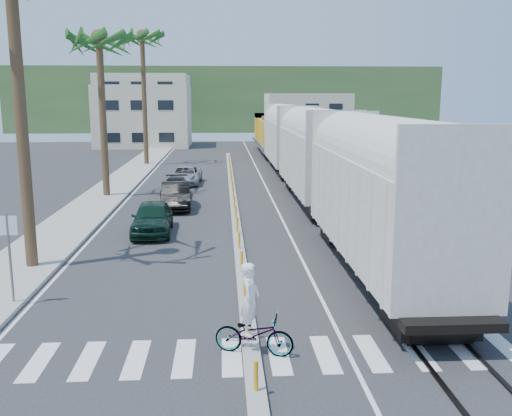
{
  "coord_description": "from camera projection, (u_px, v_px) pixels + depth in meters",
  "views": [
    {
      "loc": [
        -0.68,
        -15.48,
        6.47
      ],
      "look_at": [
        0.68,
        7.44,
        2.0
      ],
      "focal_mm": 40.0,
      "sensor_mm": 36.0,
      "label": 1
    }
  ],
  "objects": [
    {
      "name": "ground",
      "position": [
        248.0,
        325.0,
        16.45
      ],
      "size": [
        140.0,
        140.0,
        0.0
      ],
      "primitive_type": "plane",
      "color": "#28282B",
      "rests_on": "ground"
    },
    {
      "name": "sidewalk",
      "position": [
        112.0,
        189.0,
        40.43
      ],
      "size": [
        3.0,
        90.0,
        0.15
      ],
      "primitive_type": "cube",
      "color": "gray",
      "rests_on": "ground"
    },
    {
      "name": "rails",
      "position": [
        296.0,
        182.0,
        44.17
      ],
      "size": [
        1.56,
        100.0,
        0.06
      ],
      "color": "black",
      "rests_on": "ground"
    },
    {
      "name": "median",
      "position": [
        234.0,
        200.0,
        35.99
      ],
      "size": [
        0.45,
        60.0,
        0.85
      ],
      "color": "gray",
      "rests_on": "ground"
    },
    {
      "name": "crosswalk",
      "position": [
        251.0,
        356.0,
        14.48
      ],
      "size": [
        14.0,
        2.2,
        0.01
      ],
      "primitive_type": "cube",
      "color": "silver",
      "rests_on": "ground"
    },
    {
      "name": "lane_markings",
      "position": [
        202.0,
        189.0,
        40.81
      ],
      "size": [
        9.42,
        90.0,
        0.01
      ],
      "color": "silver",
      "rests_on": "ground"
    },
    {
      "name": "freight_train",
      "position": [
        302.0,
        148.0,
        40.67
      ],
      "size": [
        3.0,
        60.94,
        5.85
      ],
      "color": "#BBB8AC",
      "rests_on": "ground"
    },
    {
      "name": "palm_trees",
      "position": [
        104.0,
        28.0,
        36.15
      ],
      "size": [
        3.5,
        37.2,
        13.75
      ],
      "color": "brown",
      "rests_on": "ground"
    },
    {
      "name": "street_sign",
      "position": [
        9.0,
        245.0,
        17.6
      ],
      "size": [
        0.6,
        0.08,
        3.0
      ],
      "color": "slate",
      "rests_on": "ground"
    },
    {
      "name": "buildings",
      "position": [
        183.0,
        111.0,
        85.44
      ],
      "size": [
        38.0,
        27.0,
        10.0
      ],
      "color": "beige",
      "rests_on": "ground"
    },
    {
      "name": "hillside",
      "position": [
        225.0,
        100.0,
        113.28
      ],
      "size": [
        80.0,
        20.0,
        12.0
      ],
      "primitive_type": "cube",
      "color": "#385628",
      "rests_on": "ground"
    },
    {
      "name": "car_lead",
      "position": [
        152.0,
        218.0,
        27.38
      ],
      "size": [
        2.14,
        4.69,
        1.56
      ],
      "primitive_type": "imported",
      "rotation": [
        0.0,
        0.0,
        0.03
      ],
      "color": "black",
      "rests_on": "ground"
    },
    {
      "name": "car_second",
      "position": [
        176.0,
        196.0,
        33.56
      ],
      "size": [
        2.4,
        4.93,
        1.53
      ],
      "primitive_type": "imported",
      "rotation": [
        0.0,
        0.0,
        0.08
      ],
      "color": "black",
      "rests_on": "ground"
    },
    {
      "name": "car_third",
      "position": [
        175.0,
        188.0,
        37.46
      ],
      "size": [
        2.03,
        4.44,
        1.26
      ],
      "primitive_type": "imported",
      "rotation": [
        0.0,
        0.0,
        0.03
      ],
      "color": "black",
      "rests_on": "ground"
    },
    {
      "name": "car_rear",
      "position": [
        185.0,
        175.0,
        43.05
      ],
      "size": [
        2.68,
        5.02,
        1.34
      ],
      "primitive_type": "imported",
      "rotation": [
        0.0,
        0.0,
        -0.05
      ],
      "color": "#ACAFB2",
      "rests_on": "ground"
    },
    {
      "name": "cyclist",
      "position": [
        253.0,
        326.0,
        14.48
      ],
      "size": [
        1.85,
        2.45,
        2.43
      ],
      "rotation": [
        0.0,
        0.0,
        1.28
      ],
      "color": "#9EA0A5",
      "rests_on": "ground"
    }
  ]
}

